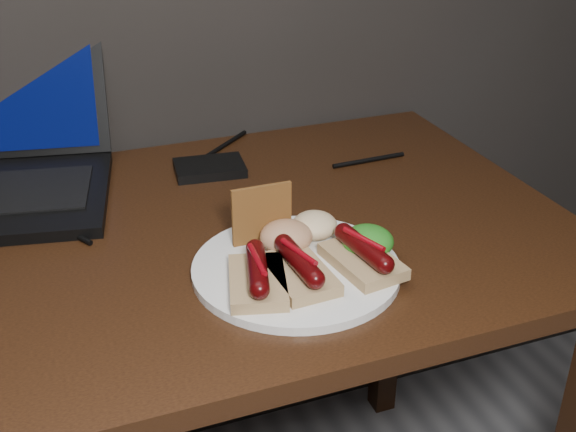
# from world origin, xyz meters

# --- Properties ---
(desk) EXTENTS (1.40, 0.70, 0.75)m
(desk) POSITION_xyz_m (0.00, 1.38, 0.66)
(desk) COLOR #381D0E
(desk) RESTS_ON ground
(hard_drive) EXTENTS (0.13, 0.09, 0.02)m
(hard_drive) POSITION_xyz_m (0.22, 1.58, 0.76)
(hard_drive) COLOR black
(hard_drive) RESTS_ON desk
(desk_cables) EXTENTS (1.02, 0.37, 0.01)m
(desk_cables) POSITION_xyz_m (0.04, 1.53, 0.75)
(desk_cables) COLOR black
(desk_cables) RESTS_ON desk
(plate) EXTENTS (0.35, 0.35, 0.01)m
(plate) POSITION_xyz_m (0.24, 1.23, 0.76)
(plate) COLOR white
(plate) RESTS_ON desk
(bread_sausage_left) EXTENTS (0.10, 0.13, 0.04)m
(bread_sausage_left) POSITION_xyz_m (0.18, 1.20, 0.78)
(bread_sausage_left) COLOR tan
(bread_sausage_left) RESTS_ON plate
(bread_sausage_center) EXTENTS (0.08, 0.12, 0.04)m
(bread_sausage_center) POSITION_xyz_m (0.23, 1.20, 0.78)
(bread_sausage_center) COLOR tan
(bread_sausage_center) RESTS_ON plate
(bread_sausage_right) EXTENTS (0.09, 0.12, 0.04)m
(bread_sausage_right) POSITION_xyz_m (0.32, 1.20, 0.78)
(bread_sausage_right) COLOR tan
(bread_sausage_right) RESTS_ON plate
(crispbread) EXTENTS (0.08, 0.01, 0.08)m
(crispbread) POSITION_xyz_m (0.22, 1.31, 0.80)
(crispbread) COLOR brown
(crispbread) RESTS_ON plate
(salad_greens) EXTENTS (0.07, 0.07, 0.04)m
(salad_greens) POSITION_xyz_m (0.34, 1.22, 0.78)
(salad_greens) COLOR #175711
(salad_greens) RESTS_ON plate
(salsa_mound) EXTENTS (0.07, 0.07, 0.04)m
(salsa_mound) POSITION_xyz_m (0.24, 1.27, 0.78)
(salsa_mound) COLOR #A22610
(salsa_mound) RESTS_ON plate
(coleslaw_mound) EXTENTS (0.06, 0.06, 0.04)m
(coleslaw_mound) POSITION_xyz_m (0.29, 1.29, 0.78)
(coleslaw_mound) COLOR white
(coleslaw_mound) RESTS_ON plate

